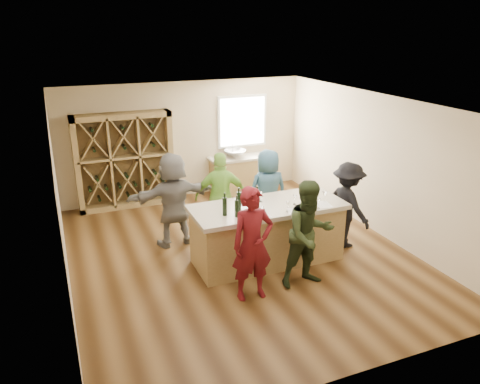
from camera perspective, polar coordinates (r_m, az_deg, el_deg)
name	(u,v)px	position (r m, az deg, el deg)	size (l,w,h in m)	color
floor	(239,256)	(8.86, -0.11, -7.81)	(6.00, 7.00, 0.10)	brown
ceiling	(239,101)	(7.94, -0.12, 11.06)	(6.00, 7.00, 0.10)	white
wall_back	(184,140)	(11.53, -6.84, 6.36)	(6.00, 0.10, 2.80)	beige
wall_front	(359,278)	(5.45, 14.36, -10.14)	(6.00, 0.10, 2.80)	beige
wall_left	(56,207)	(7.74, -21.52, -1.74)	(0.10, 7.00, 2.80)	beige
wall_right	(380,164)	(9.80, 16.66, 3.24)	(0.10, 7.00, 2.80)	beige
window_frame	(242,121)	(11.85, 0.27, 8.61)	(1.30, 0.06, 1.30)	white
window_pane	(243,122)	(11.82, 0.33, 8.58)	(1.18, 0.01, 1.18)	white
wine_rack	(125,161)	(11.04, -13.89, 3.70)	(2.20, 0.45, 2.20)	olive
back_counter_base	(243,175)	(11.91, 0.31, 2.10)	(1.60, 0.58, 0.86)	olive
back_counter_top	(243,157)	(11.78, 0.32, 4.23)	(1.70, 0.62, 0.06)	#B6AC95
sink	(235,154)	(11.67, -0.59, 4.71)	(0.54, 0.54, 0.19)	silver
faucet	(233,150)	(11.82, -0.92, 5.19)	(0.02, 0.02, 0.30)	silver
tasting_counter_base	(267,235)	(8.41, 3.35, -5.26)	(2.60, 1.00, 1.00)	olive
tasting_counter_top	(268,207)	(8.20, 3.43, -1.84)	(2.72, 1.12, 0.08)	#B6AC95
wine_bottle_a	(225,207)	(7.68, -1.87, -1.79)	(0.08, 0.08, 0.31)	black
wine_bottle_b	(237,209)	(7.62, -0.40, -2.03)	(0.07, 0.07, 0.29)	black
wine_bottle_c	(239,201)	(7.86, -0.14, -1.17)	(0.08, 0.08, 0.33)	black
wine_bottle_d	(252,205)	(7.77, 1.49, -1.55)	(0.07, 0.07, 0.30)	black
wine_bottle_e	(257,200)	(7.93, 2.11, -0.99)	(0.08, 0.08, 0.33)	black
wine_glass_a	(262,212)	(7.64, 2.69, -2.44)	(0.07, 0.07, 0.18)	white
wine_glass_b	(288,207)	(7.89, 5.83, -1.81)	(0.07, 0.07, 0.17)	white
wine_glass_c	(318,204)	(8.09, 9.53, -1.40)	(0.07, 0.07, 0.18)	white
wine_glass_d	(295,200)	(8.22, 6.67, -0.96)	(0.06, 0.06, 0.17)	white
wine_glass_e	(324,196)	(8.42, 10.24, -0.52)	(0.08, 0.08, 0.20)	white
tasting_menu_a	(261,215)	(7.76, 2.58, -2.78)	(0.24, 0.33, 0.00)	white
tasting_menu_b	(294,211)	(7.95, 6.55, -2.34)	(0.20, 0.28, 0.00)	white
tasting_menu_c	(323,204)	(8.31, 10.11, -1.51)	(0.25, 0.34, 0.00)	white
person_near_left	(252,244)	(7.14, 1.53, -6.38)	(0.66, 0.48, 1.82)	#590F14
person_near_right	(309,234)	(7.58, 8.45, -5.12)	(0.87, 0.48, 1.79)	#263319
person_server	(347,205)	(9.08, 12.94, -1.55)	(1.07, 0.50, 1.66)	black
person_far_mid	(221,196)	(9.15, -2.28, -0.52)	(1.03, 0.53, 1.76)	#8CC64C
person_far_right	(268,191)	(9.53, 3.40, 0.15)	(0.84, 0.54, 1.71)	#335972
person_far_left	(173,199)	(8.95, -8.13, -0.91)	(1.71, 0.61, 1.84)	slate
wine_glass_f	(261,197)	(8.30, 2.54, -0.58)	(0.07, 0.07, 0.18)	white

